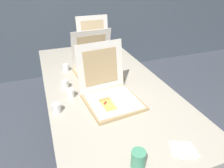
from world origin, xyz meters
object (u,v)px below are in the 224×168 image
(cup_printed_front, at_px, (138,159))
(pizza_box_back, at_px, (97,49))
(cup_white_mid, at_px, (65,84))
(cup_white_far, at_px, (66,68))
(cup_white_near_left, at_px, (56,108))
(pizza_box_middle, at_px, (96,68))
(pizza_box_front, at_px, (110,94))
(napkin_pile, at_px, (184,150))
(cup_white_near_center, at_px, (71,93))
(table, at_px, (104,87))

(cup_printed_front, bearing_deg, pizza_box_back, 80.77)
(cup_white_mid, xyz_separation_m, cup_white_far, (0.06, 0.33, 0.00))
(cup_white_near_left, distance_m, cup_printed_front, 0.68)
(pizza_box_middle, height_order, pizza_box_back, pizza_box_back)
(pizza_box_front, relative_size, cup_white_near_left, 7.00)
(pizza_box_back, xyz_separation_m, cup_printed_front, (-0.26, -1.58, -0.01))
(pizza_box_front, distance_m, napkin_pile, 0.64)
(pizza_box_middle, xyz_separation_m, cup_printed_front, (-0.10, -1.08, -0.01))
(cup_white_mid, bearing_deg, pizza_box_back, 54.72)
(pizza_box_front, xyz_separation_m, cup_white_mid, (-0.29, 0.30, -0.02))
(pizza_box_back, bearing_deg, napkin_pile, -88.95)
(pizza_box_front, bearing_deg, cup_white_far, 104.18)
(cup_white_near_center, bearing_deg, pizza_box_front, -28.79)
(cup_white_mid, relative_size, cup_printed_front, 0.67)
(table, height_order, cup_printed_front, cup_printed_front)
(pizza_box_back, height_order, napkin_pile, pizza_box_back)
(table, height_order, pizza_box_back, pizza_box_back)
(pizza_box_middle, relative_size, pizza_box_back, 0.94)
(table, height_order, cup_white_far, cup_white_far)
(cup_white_far, distance_m, cup_printed_front, 1.25)
(cup_white_near_center, distance_m, napkin_pile, 0.89)
(pizza_box_middle, bearing_deg, cup_white_mid, -155.25)
(table, height_order, cup_white_near_left, cup_white_near_left)
(cup_white_near_center, distance_m, cup_white_near_left, 0.20)
(cup_white_mid, xyz_separation_m, napkin_pile, (0.50, -0.90, -0.03))
(pizza_box_middle, relative_size, napkin_pile, 2.48)
(pizza_box_middle, xyz_separation_m, napkin_pile, (0.19, -1.07, -0.05))
(cup_white_mid, bearing_deg, cup_white_near_left, -108.91)
(pizza_box_back, xyz_separation_m, napkin_pile, (0.03, -1.57, -0.05))
(pizza_box_middle, xyz_separation_m, pizza_box_back, (0.16, 0.50, -0.00))
(cup_white_near_left, bearing_deg, cup_white_far, 75.53)
(pizza_box_middle, distance_m, cup_white_near_left, 0.64)
(table, bearing_deg, cup_white_near_left, -145.89)
(table, height_order, cup_white_near_center, cup_white_near_center)
(cup_white_far, height_order, cup_printed_front, cup_printed_front)
(cup_printed_front, relative_size, napkin_pile, 0.62)
(cup_white_mid, distance_m, cup_printed_front, 0.94)
(table, bearing_deg, napkin_pile, -79.09)
(cup_white_near_center, bearing_deg, pizza_box_back, 61.12)
(napkin_pile, bearing_deg, cup_white_mid, 118.93)
(pizza_box_back, height_order, cup_white_near_center, pizza_box_back)
(pizza_box_back, distance_m, napkin_pile, 1.57)
(napkin_pile, bearing_deg, pizza_box_middle, 99.81)
(table, distance_m, cup_white_far, 0.45)
(pizza_box_front, relative_size, cup_white_far, 7.00)
(pizza_box_front, distance_m, cup_white_mid, 0.42)
(cup_white_near_center, xyz_separation_m, cup_white_mid, (-0.02, 0.16, 0.00))
(napkin_pile, bearing_deg, cup_white_near_center, 122.72)
(cup_white_mid, relative_size, cup_white_far, 1.00)
(cup_white_near_left, bearing_deg, pizza_box_back, 59.43)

